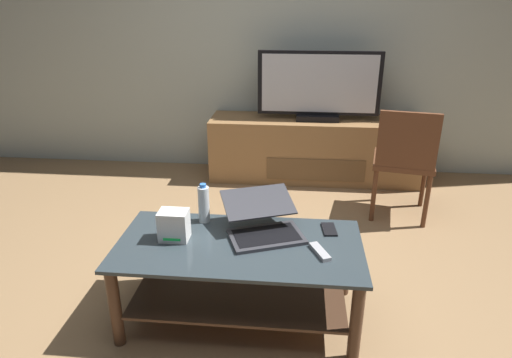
# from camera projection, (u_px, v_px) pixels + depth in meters

# --- Properties ---
(ground_plane) EXTENTS (7.68, 7.68, 0.00)m
(ground_plane) POSITION_uv_depth(u_px,v_px,m) (255.00, 298.00, 2.56)
(ground_plane) COLOR olive
(back_wall) EXTENTS (6.40, 0.12, 2.80)m
(back_wall) POSITION_uv_depth(u_px,v_px,m) (278.00, 21.00, 4.05)
(back_wall) COLOR #A8B2A8
(back_wall) RESTS_ON ground
(coffee_table) EXTENTS (1.25, 0.62, 0.45)m
(coffee_table) POSITION_uv_depth(u_px,v_px,m) (240.00, 267.00, 2.30)
(coffee_table) COLOR #2D383D
(coffee_table) RESTS_ON ground
(media_cabinet) EXTENTS (1.95, 0.49, 0.58)m
(media_cabinet) POSITION_uv_depth(u_px,v_px,m) (315.00, 149.00, 4.14)
(media_cabinet) COLOR olive
(media_cabinet) RESTS_ON ground
(television) EXTENTS (1.08, 0.20, 0.61)m
(television) POSITION_uv_depth(u_px,v_px,m) (319.00, 88.00, 3.90)
(television) COLOR black
(television) RESTS_ON media_cabinet
(dining_chair) EXTENTS (0.51, 0.51, 0.87)m
(dining_chair) POSITION_uv_depth(u_px,v_px,m) (404.00, 158.00, 3.30)
(dining_chair) COLOR #59331E
(dining_chair) RESTS_ON ground
(laptop) EXTENTS (0.49, 0.51, 0.18)m
(laptop) POSITION_uv_depth(u_px,v_px,m) (263.00, 222.00, 2.33)
(laptop) COLOR #333338
(laptop) RESTS_ON coffee_table
(router_box) EXTENTS (0.15, 0.11, 0.16)m
(router_box) POSITION_uv_depth(u_px,v_px,m) (174.00, 225.00, 2.26)
(router_box) COLOR white
(router_box) RESTS_ON coffee_table
(water_bottle_near) EXTENTS (0.06, 0.06, 0.22)m
(water_bottle_near) POSITION_uv_depth(u_px,v_px,m) (204.00, 204.00, 2.43)
(water_bottle_near) COLOR silver
(water_bottle_near) RESTS_ON coffee_table
(cell_phone) EXTENTS (0.08, 0.15, 0.01)m
(cell_phone) POSITION_uv_depth(u_px,v_px,m) (329.00, 229.00, 2.37)
(cell_phone) COLOR black
(cell_phone) RESTS_ON coffee_table
(tv_remote) EXTENTS (0.11, 0.16, 0.02)m
(tv_remote) POSITION_uv_depth(u_px,v_px,m) (320.00, 252.00, 2.15)
(tv_remote) COLOR #99999E
(tv_remote) RESTS_ON coffee_table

